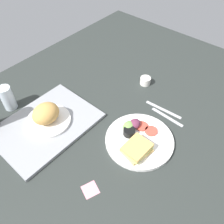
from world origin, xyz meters
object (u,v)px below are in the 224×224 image
Objects in this scene: fork at (167,117)px; knife at (163,110)px; espresso_cup at (145,81)px; drinking_glass at (8,98)px; sticky_note at (90,190)px; plate_with_salad at (138,139)px; bread_plate_near at (47,116)px; serving_tray at (46,125)px.

fork and knife have the same top height.
espresso_cup is at bearing -33.76° from knife.
sticky_note is at bearing -95.39° from drinking_glass.
sticky_note is at bearing 178.85° from plate_with_salad.
serving_tray is at bearing -175.91° from bread_plate_near.
fork is at bearing -44.32° from serving_tray.
bread_plate_near is at bearing 161.55° from espresso_cup.
bread_plate_near is at bearing 4.09° from serving_tray.
espresso_cup is 26.13cm from fork.
serving_tray reaches higher than sticky_note.
bread_plate_near is 1.62× the size of drinking_glass.
bread_plate_near reaches higher than fork.
fork is at bearing -45.56° from bread_plate_near.
knife is at bearing -51.23° from drinking_glass.
bread_plate_near reaches higher than sticky_note.
bread_plate_near is 56.02cm from fork.
serving_tray is 8.04× the size of espresso_cup.
espresso_cup is at bearing -18.45° from bread_plate_near.
drinking_glass reaches higher than fork.
knife is (3.00, 4.00, 0.00)cm from fork.
drinking_glass is 2.23× the size of espresso_cup.
plate_with_salad reaches higher than knife.
sticky_note is at bearing 87.40° from knife.
plate_with_salad is 5.29× the size of espresso_cup.
sticky_note is (-63.31, -19.27, -1.94)cm from espresso_cup.
plate_with_salad is at bearing 90.16° from knife.
sticky_note is at bearing 88.80° from fork.
fork is at bearing -3.44° from sticky_note.
drinking_glass is 76.86cm from fork.
espresso_cup is 0.33× the size of fork.
plate_with_salad reaches higher than serving_tray.
serving_tray is at bearing 118.21° from plate_with_salad.
drinking_glass is at bearing 111.28° from plate_with_salad.
knife is at bearing -120.07° from espresso_cup.
sticky_note is (-5.63, -59.67, -6.18)cm from drinking_glass.
knife is (47.11, -58.66, -5.99)cm from drinking_glass.
fork reaches higher than sticky_note.
serving_tray is at bearing 162.17° from espresso_cup.
bread_plate_near is (1.61, 0.11, 4.79)cm from serving_tray.
serving_tray is 56.83cm from fork.
fork is (40.66, -39.70, -0.55)cm from serving_tray.
sticky_note is (-52.74, -1.01, -0.19)cm from knife.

